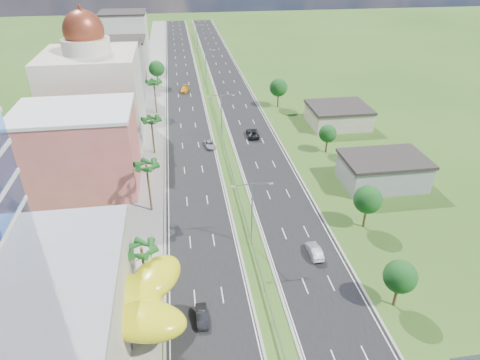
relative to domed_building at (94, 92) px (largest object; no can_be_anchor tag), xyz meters
name	(u,v)px	position (x,y,z in m)	size (l,w,h in m)	color
ground	(264,291)	(28.00, -55.00, -11.35)	(500.00, 500.00, 0.00)	#2D5119
road_left	(184,89)	(20.50, 35.00, -11.33)	(11.00, 260.00, 0.04)	black
road_right	(231,87)	(35.50, 35.00, -11.33)	(11.00, 260.00, 0.04)	black
sidewalk_left	(153,91)	(11.00, 35.00, -11.29)	(7.00, 260.00, 0.12)	gray
median_guardrail	(213,106)	(28.00, 16.99, -10.74)	(0.10, 216.06, 0.76)	gray
streetlight_median_b	(252,208)	(28.00, -45.00, -4.61)	(6.04, 0.25, 11.00)	gray
streetlight_median_c	(221,113)	(28.00, -5.00, -4.61)	(6.04, 0.25, 11.00)	gray
streetlight_median_d	(206,63)	(28.00, 40.00, -4.61)	(6.04, 0.25, 11.00)	gray
streetlight_median_e	(197,35)	(28.00, 85.00, -4.61)	(6.04, 0.25, 11.00)	gray
lime_canopy	(101,302)	(8.00, -59.00, -6.36)	(18.00, 15.00, 7.40)	yellow
pink_shophouse	(79,152)	(0.00, -23.00, -3.85)	(20.00, 15.00, 15.00)	#C1574F
domed_building	(94,92)	(0.00, 0.00, 0.00)	(20.00, 20.00, 28.70)	beige
midrise_grey	(113,76)	(1.00, 25.00, -3.35)	(16.00, 15.00, 16.00)	gray
midrise_beige	(121,61)	(1.00, 47.00, -4.85)	(16.00, 15.00, 13.00)	#A99D8B
midrise_white	(126,39)	(1.00, 70.00, -2.35)	(16.00, 15.00, 18.00)	silver
shed_near	(383,172)	(56.00, -30.00, -8.85)	(15.00, 10.00, 5.00)	gray
shed_far	(338,116)	(58.00, 0.00, -9.15)	(14.00, 12.00, 4.40)	#A99D8B
palm_tree_b	(142,251)	(12.50, -53.00, -4.29)	(3.60, 3.60, 8.10)	#47301C
palm_tree_c	(147,167)	(12.50, -33.00, -2.85)	(3.60, 3.60, 9.60)	#47301C
palm_tree_d	(151,121)	(12.50, -10.00, -3.81)	(3.60, 3.60, 8.60)	#47301C
palm_tree_e	(154,83)	(12.50, 15.00, -3.05)	(3.60, 3.60, 9.40)	#47301C
leafy_tree_lfar	(157,69)	(12.50, 40.00, -5.78)	(4.90, 4.90, 8.05)	#47301C
leafy_tree_ra	(400,277)	(44.00, -60.00, -6.58)	(4.20, 4.20, 6.90)	#47301C
leafy_tree_rb	(368,200)	(47.00, -43.00, -6.18)	(4.55, 4.55, 7.47)	#47301C
leafy_tree_rc	(328,134)	(50.00, -15.00, -6.98)	(3.85, 3.85, 6.33)	#47301C
leafy_tree_rd	(279,88)	(46.00, 15.00, -5.78)	(4.90, 4.90, 8.05)	#47301C
car_dark_left	(202,316)	(19.35, -58.85, -10.65)	(1.40, 4.00, 1.32)	black
car_silver_mid_left	(210,144)	(24.80, -8.64, -10.68)	(2.12, 4.59, 1.28)	#989AA0
car_yellow_far_left	(185,89)	(20.78, 32.74, -10.53)	(2.21, 5.44, 1.58)	orange
car_silver_right	(315,251)	(36.85, -48.86, -10.56)	(1.60, 4.59, 1.51)	#B5B6BD
car_dark_far_right	(253,133)	(35.44, -4.18, -10.51)	(2.66, 5.77, 1.60)	black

